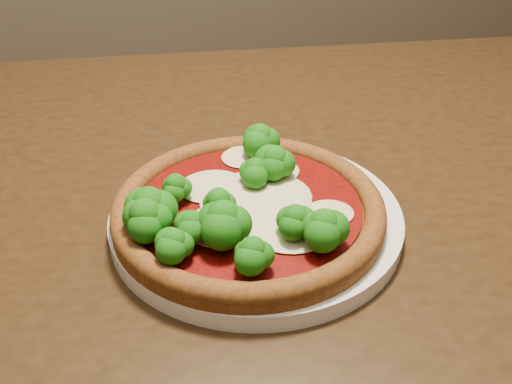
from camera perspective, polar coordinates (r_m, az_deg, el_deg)
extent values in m
cube|color=black|center=(0.66, 2.10, -0.05)|extent=(1.30, 1.01, 0.04)
cylinder|color=black|center=(1.35, 22.23, -2.66)|extent=(0.06, 0.06, 0.71)
cylinder|color=silver|center=(0.57, 0.00, -2.57)|extent=(0.29, 0.29, 0.02)
cylinder|color=brown|center=(0.56, -0.74, -2.03)|extent=(0.26, 0.26, 0.01)
torus|color=brown|center=(0.55, -0.75, -1.44)|extent=(0.26, 0.26, 0.02)
cylinder|color=#690805|center=(0.55, -0.75, -1.39)|extent=(0.22, 0.22, 0.00)
ellipsoid|color=beige|center=(0.52, -2.99, -3.22)|extent=(0.08, 0.07, 0.01)
ellipsoid|color=beige|center=(0.52, 3.68, -3.78)|extent=(0.08, 0.07, 0.01)
ellipsoid|color=beige|center=(0.56, 0.00, -0.59)|extent=(0.11, 0.10, 0.01)
ellipsoid|color=beige|center=(0.60, 1.44, 2.11)|extent=(0.06, 0.06, 0.00)
ellipsoid|color=beige|center=(0.63, -0.91, 3.58)|extent=(0.06, 0.05, 0.00)
ellipsoid|color=beige|center=(0.58, -4.43, 0.60)|extent=(0.07, 0.06, 0.01)
ellipsoid|color=beige|center=(0.54, 7.29, -2.09)|extent=(0.05, 0.04, 0.00)
ellipsoid|color=#1E8415|center=(0.46, -0.34, -5.99)|extent=(0.04, 0.04, 0.03)
ellipsoid|color=#1E8415|center=(0.49, -3.26, -2.79)|extent=(0.05, 0.05, 0.04)
ellipsoid|color=#1E8415|center=(0.57, -0.08, 2.21)|extent=(0.04, 0.04, 0.03)
ellipsoid|color=#1E8415|center=(0.49, 6.85, -3.39)|extent=(0.05, 0.05, 0.04)
ellipsoid|color=#1E8415|center=(0.50, -11.00, -2.42)|extent=(0.05, 0.05, 0.04)
ellipsoid|color=#1E8415|center=(0.51, -10.65, -1.37)|extent=(0.05, 0.05, 0.04)
ellipsoid|color=#1E8415|center=(0.58, 1.88, 3.21)|extent=(0.05, 0.05, 0.04)
ellipsoid|color=#1E8415|center=(0.48, -8.20, -5.03)|extent=(0.04, 0.04, 0.03)
ellipsoid|color=#1E8415|center=(0.62, 0.45, 5.45)|extent=(0.05, 0.05, 0.04)
ellipsoid|color=#1E8415|center=(0.55, -8.04, 0.63)|extent=(0.04, 0.04, 0.03)
ellipsoid|color=#1E8415|center=(0.50, 3.96, -2.71)|extent=(0.04, 0.04, 0.03)
ellipsoid|color=#1E8415|center=(0.52, -3.76, -0.95)|extent=(0.04, 0.04, 0.03)
ellipsoid|color=#1E8415|center=(0.50, -6.39, -3.18)|extent=(0.04, 0.04, 0.03)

